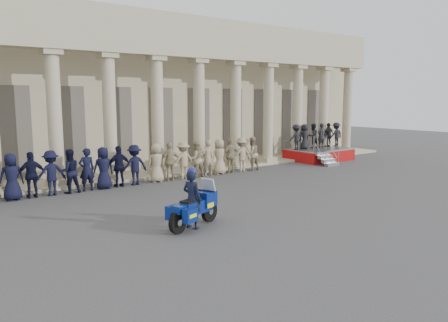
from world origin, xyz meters
TOP-DOWN VIEW (x-y plane):
  - ground at (0.00, 0.00)m, footprint 90.00×90.00m
  - building at (-0.00, 14.74)m, footprint 40.00×12.50m
  - officer_rank at (-2.20, 6.71)m, footprint 19.12×0.74m
  - reviewing_stand at (12.99, 7.31)m, footprint 5.07×3.91m
  - motorcycle at (-2.14, -0.90)m, footprint 2.26×1.28m
  - rider at (-2.26, -0.94)m, footprint 0.65×0.80m

SIDE VIEW (x-z plane):
  - ground at x=0.00m, z-range 0.00..0.00m
  - motorcycle at x=-2.14m, z-range -0.10..1.40m
  - officer_rank at x=-2.20m, z-range 0.00..1.94m
  - rider at x=-2.26m, z-range -0.01..1.98m
  - reviewing_stand at x=12.99m, z-range 0.14..2.61m
  - building at x=0.00m, z-range 0.02..9.02m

